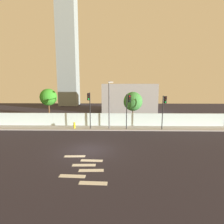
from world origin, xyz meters
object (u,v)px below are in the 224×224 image
object	(u,v)px
fire_hydrant	(74,125)
roadside_tree_leftmost	(48,97)
traffic_light_center	(128,104)
traffic_light_right	(164,105)
traffic_light_left	(89,103)
street_lamp_curbside	(109,101)
roadside_tree_midleft	(133,101)

from	to	relation	value
fire_hydrant	roadside_tree_leftmost	world-z (taller)	roadside_tree_leftmost
traffic_light_center	traffic_light_right	xyz separation A→B (m)	(4.60, 0.24, -0.15)
traffic_light_center	traffic_light_left	bearing A→B (deg)	178.81
street_lamp_curbside	roadside_tree_leftmost	world-z (taller)	street_lamp_curbside
traffic_light_center	traffic_light_right	bearing A→B (deg)	3.01
traffic_light_center	roadside_tree_midleft	bearing A→B (deg)	75.62
traffic_light_center	street_lamp_curbside	xyz separation A→B (m)	(-2.40, 0.78, 0.35)
traffic_light_left	roadside_tree_midleft	bearing A→B (deg)	31.99
street_lamp_curbside	roadside_tree_leftmost	size ratio (longest dim) A/B	1.17
roadside_tree_midleft	street_lamp_curbside	bearing A→B (deg)	-138.27
traffic_light_right	roadside_tree_midleft	bearing A→B (deg)	135.61
fire_hydrant	roadside_tree_leftmost	xyz separation A→B (m)	(-4.37, 2.82, 3.53)
traffic_light_right	roadside_tree_leftmost	size ratio (longest dim) A/B	0.82
traffic_light_right	street_lamp_curbside	size ratio (longest dim) A/B	0.71
traffic_light_right	roadside_tree_midleft	world-z (taller)	roadside_tree_midleft
traffic_light_center	roadside_tree_midleft	distance (m)	3.92
fire_hydrant	roadside_tree_midleft	world-z (taller)	roadside_tree_midleft
traffic_light_center	street_lamp_curbside	distance (m)	2.55
traffic_light_left	roadside_tree_midleft	xyz separation A→B (m)	(5.91, 3.69, -0.14)
traffic_light_left	fire_hydrant	xyz separation A→B (m)	(-2.22, 0.87, -3.08)
fire_hydrant	traffic_light_right	bearing A→B (deg)	-3.56
traffic_light_center	street_lamp_curbside	size ratio (longest dim) A/B	0.73
roadside_tree_leftmost	roadside_tree_midleft	xyz separation A→B (m)	(12.50, 0.00, -0.59)
traffic_light_left	traffic_light_right	xyz separation A→B (m)	(9.54, 0.14, -0.28)
traffic_light_center	roadside_tree_midleft	world-z (taller)	roadside_tree_midleft
roadside_tree_midleft	traffic_light_center	bearing A→B (deg)	-104.38
traffic_light_left	roadside_tree_midleft	world-z (taller)	traffic_light_left
street_lamp_curbside	roadside_tree_leftmost	distance (m)	9.61
street_lamp_curbside	fire_hydrant	xyz separation A→B (m)	(-4.75, 0.19, -3.29)
traffic_light_right	fire_hydrant	size ratio (longest dim) A/B	5.15
traffic_light_left	traffic_light_center	bearing A→B (deg)	-1.19
traffic_light_right	roadside_tree_leftmost	xyz separation A→B (m)	(-16.13, 3.55, 0.73)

